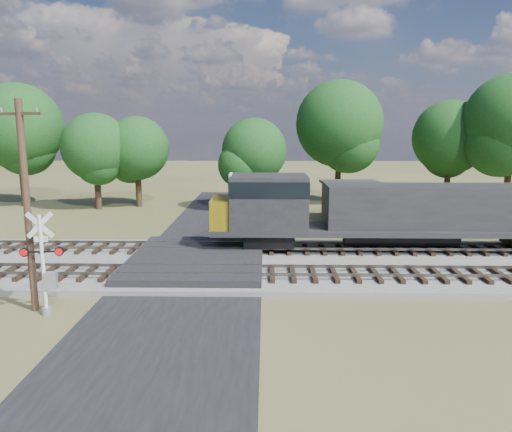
{
  "coord_description": "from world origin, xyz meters",
  "views": [
    {
      "loc": [
        3.67,
        -25.3,
        7.49
      ],
      "look_at": [
        3.13,
        2.0,
        2.49
      ],
      "focal_mm": 35.0,
      "sensor_mm": 36.0,
      "label": 1
    }
  ],
  "objects_px": {
    "crossing_signal_far": "(272,213)",
    "utility_pole": "(27,202)",
    "equipment_shed": "(352,202)",
    "crossing_signal_near": "(46,273)"
  },
  "relations": [
    {
      "from": "utility_pole",
      "to": "equipment_shed",
      "type": "xyz_separation_m",
      "value": [
        16.24,
        19.49,
        -2.93
      ]
    },
    {
      "from": "utility_pole",
      "to": "equipment_shed",
      "type": "distance_m",
      "value": 25.54
    },
    {
      "from": "crossing_signal_far",
      "to": "equipment_shed",
      "type": "distance_m",
      "value": 8.26
    },
    {
      "from": "crossing_signal_near",
      "to": "crossing_signal_far",
      "type": "relative_size",
      "value": 1.11
    },
    {
      "from": "crossing_signal_far",
      "to": "utility_pole",
      "type": "bearing_deg",
      "value": 59.87
    },
    {
      "from": "crossing_signal_near",
      "to": "crossing_signal_far",
      "type": "bearing_deg",
      "value": 50.62
    },
    {
      "from": "crossing_signal_far",
      "to": "crossing_signal_near",
      "type": "bearing_deg",
      "value": 62.75
    },
    {
      "from": "utility_pole",
      "to": "crossing_signal_far",
      "type": "bearing_deg",
      "value": 72.18
    },
    {
      "from": "crossing_signal_far",
      "to": "equipment_shed",
      "type": "height_order",
      "value": "crossing_signal_far"
    },
    {
      "from": "crossing_signal_far",
      "to": "utility_pole",
      "type": "relative_size",
      "value": 0.44
    }
  ]
}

